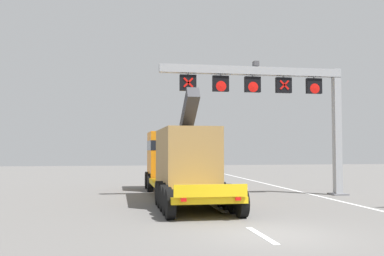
{
  "coord_description": "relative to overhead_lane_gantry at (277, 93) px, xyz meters",
  "views": [
    {
      "loc": [
        -4.5,
        -12.53,
        2.56
      ],
      "look_at": [
        -0.76,
        9.9,
        3.69
      ],
      "focal_mm": 40.31,
      "sensor_mm": 36.0,
      "label": 1
    }
  ],
  "objects": [
    {
      "name": "ground",
      "position": [
        -4.09,
        -10.14,
        -5.7
      ],
      "size": [
        112.0,
        112.0,
        0.0
      ],
      "primitive_type": "plane",
      "color": "slate"
    },
    {
      "name": "lane_markings",
      "position": [
        -4.42,
        10.4,
        -5.69
      ],
      "size": [
        0.2,
        55.68,
        0.01
      ],
      "color": "silver",
      "rests_on": "ground"
    },
    {
      "name": "edge_line_right",
      "position": [
        2.11,
        1.86,
        -5.69
      ],
      "size": [
        0.2,
        63.0,
        0.01
      ],
      "primitive_type": "cube",
      "color": "silver",
      "rests_on": "ground"
    },
    {
      "name": "overhead_lane_gantry",
      "position": [
        0.0,
        0.0,
        0.0
      ],
      "size": [
        10.56,
        0.9,
        7.41
      ],
      "color": "#9EA0A5",
      "rests_on": "ground"
    },
    {
      "name": "heavy_haul_truck_yellow",
      "position": [
        -5.48,
        0.45,
        -3.71
      ],
      "size": [
        3.07,
        14.08,
        5.3
      ],
      "color": "yellow",
      "rests_on": "ground"
    }
  ]
}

